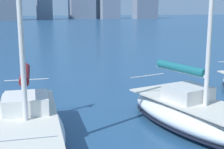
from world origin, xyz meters
The scene contains 2 objects.
sailboat_teal centered at (-3.42, -5.91, 0.66)m, with size 3.49×6.93×11.42m.
sailboat_maroon centered at (2.65, -6.61, 0.67)m, with size 3.32×7.23×10.45m.
Camera 1 is at (3.62, 3.43, 4.43)m, focal length 50.00 mm.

